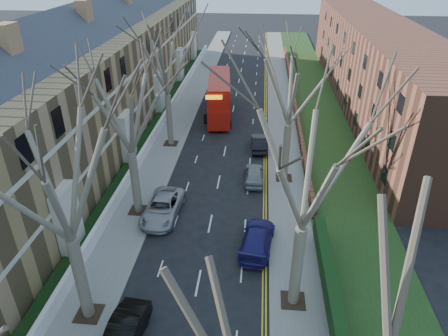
# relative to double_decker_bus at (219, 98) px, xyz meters

# --- Properties ---
(pavement_left) EXTENTS (3.00, 102.00, 0.12)m
(pavement_left) POSITION_rel_double_decker_bus_xyz_m (-4.47, 2.47, -2.20)
(pavement_left) COLOR slate
(pavement_left) RESTS_ON ground
(pavement_right) EXTENTS (3.00, 102.00, 0.12)m
(pavement_right) POSITION_rel_double_decker_bus_xyz_m (7.53, 2.47, -2.20)
(pavement_right) COLOR slate
(pavement_right) RESTS_ON ground
(terrace_left) EXTENTS (9.70, 78.00, 13.60)m
(terrace_left) POSITION_rel_double_decker_bus_xyz_m (-12.12, -5.53, 3.27)
(terrace_left) COLOR olive
(terrace_left) RESTS_ON ground
(flats_right) EXTENTS (13.97, 54.00, 10.00)m
(flats_right) POSITION_rel_double_decker_bus_xyz_m (18.99, 6.47, 2.72)
(flats_right) COLOR brown
(flats_right) RESTS_ON ground
(front_wall_left) EXTENTS (0.30, 78.00, 1.00)m
(front_wall_left) POSITION_rel_double_decker_bus_xyz_m (-6.12, -5.53, -1.64)
(front_wall_left) COLOR white
(front_wall_left) RESTS_ON ground
(grass_verge_right) EXTENTS (6.00, 102.00, 0.06)m
(grass_verge_right) POSITION_rel_double_decker_bus_xyz_m (12.03, 2.47, -2.11)
(grass_verge_right) COLOR #1B3A15
(grass_verge_right) RESTS_ON ground
(tree_left_mid) EXTENTS (10.50, 10.50, 14.71)m
(tree_left_mid) POSITION_rel_double_decker_bus_xyz_m (-4.17, -30.53, 7.29)
(tree_left_mid) COLOR brown
(tree_left_mid) RESTS_ON ground
(tree_left_far) EXTENTS (10.15, 10.15, 14.22)m
(tree_left_far) POSITION_rel_double_decker_bus_xyz_m (-4.17, -20.53, 6.98)
(tree_left_far) COLOR brown
(tree_left_far) RESTS_ON ground
(tree_left_dist) EXTENTS (10.50, 10.50, 14.71)m
(tree_left_dist) POSITION_rel_double_decker_bus_xyz_m (-4.17, -8.53, 7.29)
(tree_left_dist) COLOR brown
(tree_left_dist) RESTS_ON ground
(tree_right_mid) EXTENTS (10.50, 10.50, 14.71)m
(tree_right_mid) POSITION_rel_double_decker_bus_xyz_m (7.23, -28.53, 7.29)
(tree_right_mid) COLOR brown
(tree_right_mid) RESTS_ON ground
(tree_right_far) EXTENTS (10.15, 10.15, 14.22)m
(tree_right_far) POSITION_rel_double_decker_bus_xyz_m (7.23, -14.53, 6.98)
(tree_right_far) COLOR brown
(tree_right_far) RESTS_ON ground
(double_decker_bus) EXTENTS (3.52, 11.18, 4.60)m
(double_decker_bus) POSITION_rel_double_decker_bus_xyz_m (0.00, 0.00, 0.00)
(double_decker_bus) COLOR #AF160C
(double_decker_bus) RESTS_ON ground
(car_left_mid) EXTENTS (1.92, 4.59, 1.47)m
(car_left_mid) POSITION_rel_double_decker_bus_xyz_m (-1.61, -32.21, -1.53)
(car_left_mid) COLOR black
(car_left_mid) RESTS_ON ground
(car_left_far) EXTENTS (2.75, 5.50, 1.49)m
(car_left_far) POSITION_rel_double_decker_bus_xyz_m (-2.17, -20.90, -1.52)
(car_left_far) COLOR #9D9CA1
(car_left_far) RESTS_ON ground
(car_right_near) EXTENTS (2.67, 5.24, 1.46)m
(car_right_near) POSITION_rel_double_decker_bus_xyz_m (5.04, -23.88, -1.54)
(car_right_near) COLOR navy
(car_right_near) RESTS_ON ground
(car_right_mid) EXTENTS (1.77, 4.12, 1.39)m
(car_right_mid) POSITION_rel_double_decker_bus_xyz_m (4.60, -15.09, -1.57)
(car_right_mid) COLOR gray
(car_right_mid) RESTS_ON ground
(car_right_far) EXTENTS (1.75, 4.32, 1.40)m
(car_right_far) POSITION_rel_double_decker_bus_xyz_m (4.91, -8.73, -1.57)
(car_right_far) COLOR black
(car_right_far) RESTS_ON ground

